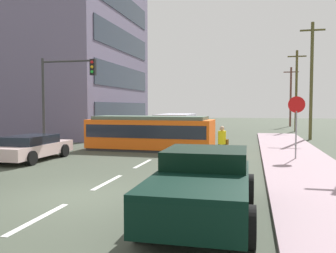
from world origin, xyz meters
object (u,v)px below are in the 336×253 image
(stop_sign, at_px, (296,114))
(utility_pole_mid, at_px, (311,79))
(streetcar_tram, at_px, (150,133))
(pedestrian_crossing, at_px, (222,142))
(traffic_light_mast, at_px, (64,86))
(parked_sedan_mid, at_px, (32,147))
(utility_pole_distant, at_px, (291,96))
(pickup_truck_parked, at_px, (203,184))
(city_bus, at_px, (176,125))
(utility_pole_far, at_px, (296,89))

(stop_sign, distance_m, utility_pole_mid, 12.16)
(streetcar_tram, xyz_separation_m, pedestrian_crossing, (4.44, -3.75, -0.08))
(utility_pole_mid, bearing_deg, traffic_light_mast, -140.86)
(parked_sedan_mid, distance_m, traffic_light_mast, 3.97)
(utility_pole_distant, bearing_deg, pedestrian_crossing, -100.84)
(pickup_truck_parked, distance_m, utility_pole_mid, 22.14)
(city_bus, height_order, utility_pole_distant, utility_pole_distant)
(streetcar_tram, bearing_deg, utility_pole_far, 61.21)
(pedestrian_crossing, relative_size, utility_pole_mid, 0.19)
(pickup_truck_parked, bearing_deg, utility_pole_mid, 75.65)
(parked_sedan_mid, xyz_separation_m, utility_pole_far, (14.44, 23.29, 3.63))
(pickup_truck_parked, relative_size, traffic_light_mast, 0.97)
(pedestrian_crossing, bearing_deg, utility_pole_distant, 79.16)
(stop_sign, xyz_separation_m, traffic_light_mast, (-11.89, 0.09, 1.44))
(traffic_light_mast, bearing_deg, utility_pole_distant, 64.00)
(parked_sedan_mid, bearing_deg, stop_sign, 11.63)
(city_bus, xyz_separation_m, stop_sign, (7.83, -10.15, 1.09))
(stop_sign, height_order, utility_pole_far, utility_pole_far)
(streetcar_tram, bearing_deg, utility_pole_mid, 42.22)
(stop_sign, bearing_deg, pickup_truck_parked, -107.88)
(stop_sign, bearing_deg, city_bus, 127.66)
(pickup_truck_parked, xyz_separation_m, traffic_light_mast, (-8.85, 9.53, 2.84))
(stop_sign, relative_size, utility_pole_far, 0.35)
(streetcar_tram, distance_m, utility_pole_mid, 14.10)
(pickup_truck_parked, xyz_separation_m, stop_sign, (3.05, 9.44, 1.40))
(streetcar_tram, distance_m, pickup_truck_parked, 12.85)
(traffic_light_mast, xyz_separation_m, utility_pole_mid, (14.25, 11.60, 1.00))
(stop_sign, height_order, traffic_light_mast, traffic_light_mast)
(streetcar_tram, distance_m, utility_pole_distant, 29.48)
(utility_pole_mid, bearing_deg, utility_pole_far, 90.34)
(utility_pole_far, bearing_deg, stop_sign, -96.32)
(streetcar_tram, height_order, city_bus, streetcar_tram)
(pedestrian_crossing, xyz_separation_m, utility_pole_distant, (5.97, 31.18, 2.94))
(pickup_truck_parked, xyz_separation_m, utility_pole_distant, (5.72, 39.40, 3.09))
(utility_pole_distant, bearing_deg, pickup_truck_parked, -98.26)
(city_bus, height_order, pickup_truck_parked, city_bus)
(streetcar_tram, bearing_deg, parked_sedan_mid, -131.21)
(parked_sedan_mid, bearing_deg, streetcar_tram, 48.79)
(streetcar_tram, bearing_deg, stop_sign, -18.05)
(parked_sedan_mid, relative_size, stop_sign, 1.58)
(streetcar_tram, xyz_separation_m, traffic_light_mast, (-4.15, -2.44, 2.61))
(pickup_truck_parked, xyz_separation_m, utility_pole_far, (5.35, 30.24, 3.46))
(stop_sign, bearing_deg, utility_pole_distant, 84.90)
(parked_sedan_mid, relative_size, traffic_light_mast, 0.88)
(city_bus, height_order, parked_sedan_mid, city_bus)
(pedestrian_crossing, bearing_deg, pickup_truck_parked, -88.26)
(city_bus, distance_m, traffic_light_mast, 11.14)
(utility_pole_mid, bearing_deg, utility_pole_distant, 89.01)
(parked_sedan_mid, bearing_deg, pedestrian_crossing, 8.18)
(parked_sedan_mid, relative_size, utility_pole_mid, 0.51)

